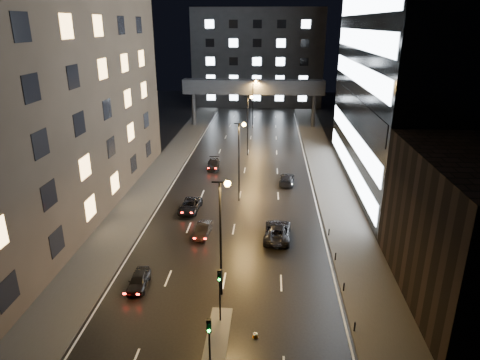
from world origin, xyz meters
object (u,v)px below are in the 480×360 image
(car_toward_a, at_px, (277,231))
(car_away_a, at_px, (139,280))
(car_away_b, at_px, (203,230))
(car_away_d, at_px, (214,164))
(car_toward_b, at_px, (287,179))
(car_away_c, at_px, (190,206))

(car_toward_a, bearing_deg, car_away_a, 42.51)
(car_away_b, height_order, car_away_d, car_away_d)
(car_toward_a, height_order, car_toward_b, car_toward_a)
(car_away_c, xyz_separation_m, car_toward_a, (10.40, -6.16, 0.13))
(car_away_b, height_order, car_toward_a, car_toward_a)
(car_away_a, bearing_deg, car_toward_a, 35.85)
(car_away_b, xyz_separation_m, car_away_c, (-2.50, 6.12, 0.03))
(car_away_c, height_order, car_away_d, car_away_d)
(car_away_c, distance_m, car_toward_a, 12.09)
(car_away_d, height_order, car_toward_a, car_toward_a)
(car_away_a, height_order, car_away_c, car_away_c)
(car_away_a, xyz_separation_m, car_away_c, (1.53, 15.88, 0.03))
(car_away_a, bearing_deg, car_away_b, 64.22)
(car_away_a, relative_size, car_toward_a, 0.65)
(car_away_a, xyz_separation_m, car_toward_b, (13.42, 26.11, 0.07))
(car_toward_a, bearing_deg, car_away_d, -63.40)
(car_away_a, xyz_separation_m, car_away_d, (2.31, 32.06, 0.03))
(car_away_d, bearing_deg, car_toward_b, -32.86)
(car_away_c, relative_size, car_toward_b, 0.98)
(car_away_d, bearing_deg, car_away_c, -97.43)
(car_away_c, xyz_separation_m, car_toward_b, (11.89, 10.22, 0.04))
(car_away_a, xyz_separation_m, car_away_b, (4.03, 9.76, 0.00))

